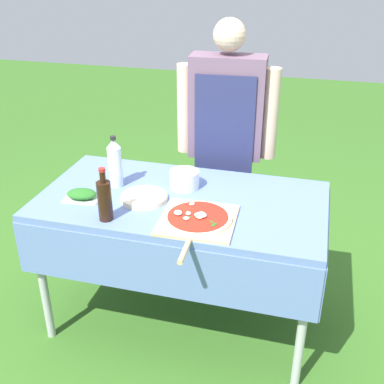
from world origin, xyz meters
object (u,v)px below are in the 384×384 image
Objects in this scene: oil_bottle at (105,200)px; water_bottle at (115,163)px; herb_container at (82,195)px; mixing_tub at (184,179)px; prep_table at (182,212)px; plate_stack at (144,198)px; pizza_on_peel at (197,219)px; person_cook at (226,132)px.

water_bottle is at bearing 105.42° from oil_bottle.
herb_container is 1.22× the size of mixing_tub.
prep_table is 0.21m from plate_stack.
plate_stack is (0.10, 0.23, -0.09)m from oil_bottle.
oil_bottle is 0.94× the size of water_bottle.
pizza_on_peel is 0.62m from herb_container.
prep_table is 5.61× the size of oil_bottle.
prep_table is 0.45m from oil_bottle.
mixing_tub is (0.26, 0.42, -0.06)m from oil_bottle.
water_bottle is at bearing 46.27° from person_cook.
herb_container reaches higher than prep_table.
water_bottle is 0.37m from mixing_tub.
herb_container is (-0.58, -0.75, -0.12)m from person_cook.
prep_table is 9.39× the size of mixing_tub.
prep_table is 0.43m from water_bottle.
person_cook is 6.09× the size of oil_bottle.
herb_container is at bearing -166.73° from plate_stack.
herb_container is at bearing 142.41° from oil_bottle.
person_cook is at bearing 75.91° from mixing_tub.
plate_stack is at bearing 64.24° from person_cook.
pizza_on_peel is (0.03, -0.82, -0.13)m from person_cook.
person_cook reaches higher than plate_stack.
person_cook is 10.19× the size of mixing_tub.
oil_bottle is 1.67× the size of mixing_tub.
person_cook is 5.69× the size of water_bottle.
pizza_on_peel reaches higher than plate_stack.
water_bottle is 0.24m from herb_container.
mixing_tub is at bearing 58.06° from oil_bottle.
person_cook is at bearing 67.06° from oil_bottle.
water_bottle is 1.17× the size of plate_stack.
mixing_tub is at bearing 29.57° from herb_container.
prep_table is 0.66m from person_cook.
water_bottle is (-0.51, 0.26, 0.12)m from pizza_on_peel.
prep_table is 0.27m from pizza_on_peel.
prep_table is 7.71× the size of herb_container.
water_bottle is at bearing 150.72° from pizza_on_peel.
herb_container is 0.53m from mixing_tub.
herb_container is (-0.11, -0.19, -0.11)m from water_bottle.
pizza_on_peel is 1.90× the size of water_bottle.
prep_table is at bearing -81.16° from mixing_tub.
pizza_on_peel is 0.34m from plate_stack.
prep_table is 6.15× the size of plate_stack.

